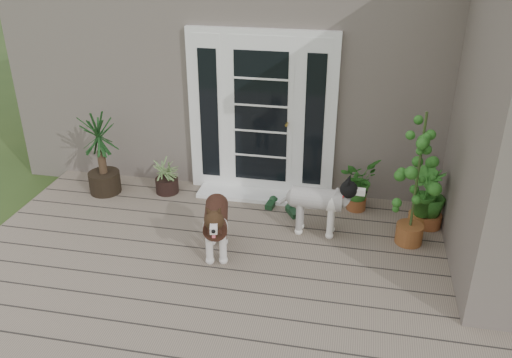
# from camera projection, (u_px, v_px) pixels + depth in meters

# --- Properties ---
(deck) EXTENTS (6.20, 4.60, 0.12)m
(deck) POSITION_uv_depth(u_px,v_px,m) (239.00, 296.00, 5.36)
(deck) COLOR #6B5B4C
(deck) RESTS_ON ground
(house_main) EXTENTS (7.40, 4.00, 3.10)m
(house_main) POSITION_uv_depth(u_px,v_px,m) (298.00, 52.00, 8.45)
(house_main) COLOR #665E54
(house_main) RESTS_ON ground
(door_unit) EXTENTS (1.90, 0.14, 2.15)m
(door_unit) POSITION_uv_depth(u_px,v_px,m) (261.00, 115.00, 6.84)
(door_unit) COLOR white
(door_unit) RESTS_ON deck
(door_step) EXTENTS (1.60, 0.40, 0.05)m
(door_step) POSITION_uv_depth(u_px,v_px,m) (258.00, 195.00, 7.12)
(door_step) COLOR white
(door_step) RESTS_ON deck
(brindle_dog) EXTENTS (0.52, 0.87, 0.67)m
(brindle_dog) POSITION_uv_depth(u_px,v_px,m) (216.00, 227.00, 5.79)
(brindle_dog) COLOR #402117
(brindle_dog) RESTS_ON deck
(white_dog) EXTENTS (0.80, 0.37, 0.66)m
(white_dog) POSITION_uv_depth(u_px,v_px,m) (316.00, 208.00, 6.18)
(white_dog) COLOR silver
(white_dog) RESTS_ON deck
(spider_plant) EXTENTS (0.67, 0.67, 0.54)m
(spider_plant) POSITION_uv_depth(u_px,v_px,m) (166.00, 174.00, 7.13)
(spider_plant) COLOR #95B971
(spider_plant) RESTS_ON deck
(yucca) EXTENTS (0.79, 0.79, 1.13)m
(yucca) POSITION_uv_depth(u_px,v_px,m) (101.00, 153.00, 7.01)
(yucca) COLOR black
(yucca) RESTS_ON deck
(herb_a) EXTENTS (0.67, 0.67, 0.61)m
(herb_a) POSITION_uv_depth(u_px,v_px,m) (358.00, 187.00, 6.70)
(herb_a) COLOR #1A5C1C
(herb_a) RESTS_ON deck
(herb_b) EXTENTS (0.48, 0.48, 0.55)m
(herb_b) POSITION_uv_depth(u_px,v_px,m) (421.00, 205.00, 6.35)
(herb_b) COLOR #185017
(herb_b) RESTS_ON deck
(herb_c) EXTENTS (0.38, 0.38, 0.59)m
(herb_c) POSITION_uv_depth(u_px,v_px,m) (431.00, 204.00, 6.33)
(herb_c) COLOR #1F5117
(herb_c) RESTS_ON deck
(sapling) EXTENTS (0.57, 0.57, 1.62)m
(sapling) POSITION_uv_depth(u_px,v_px,m) (417.00, 179.00, 5.78)
(sapling) COLOR #2A5B1A
(sapling) RESTS_ON deck
(clog_left) EXTENTS (0.26, 0.32, 0.09)m
(clog_left) POSITION_uv_depth(u_px,v_px,m) (293.00, 211.00, 6.69)
(clog_left) COLOR #13311A
(clog_left) RESTS_ON deck
(clog_right) EXTENTS (0.17, 0.30, 0.08)m
(clog_right) POSITION_uv_depth(u_px,v_px,m) (271.00, 203.00, 6.88)
(clog_right) COLOR #15361C
(clog_right) RESTS_ON deck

